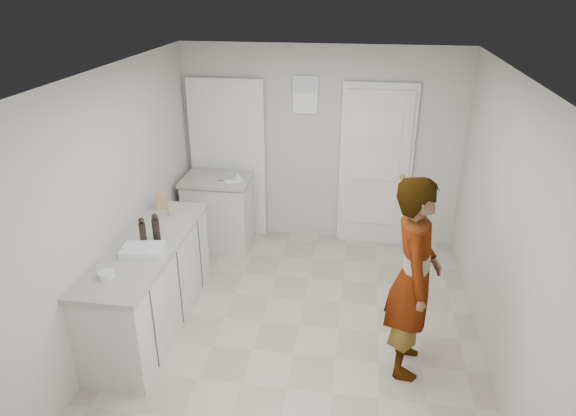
% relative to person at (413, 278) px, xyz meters
% --- Properties ---
extents(ground, '(4.00, 4.00, 0.00)m').
position_rel_person_xyz_m(ground, '(-1.00, 0.42, -0.91)').
color(ground, '#A19987').
rests_on(ground, ground).
extents(room_shell, '(4.00, 4.00, 4.00)m').
position_rel_person_xyz_m(room_shell, '(-1.18, 2.38, 0.12)').
color(room_shell, '#B9B6AE').
rests_on(room_shell, ground).
extents(main_counter, '(0.64, 1.96, 0.93)m').
position_rel_person_xyz_m(main_counter, '(-2.45, 0.22, -0.48)').
color(main_counter, silver).
rests_on(main_counter, ground).
extents(side_counter, '(0.84, 0.61, 0.93)m').
position_rel_person_xyz_m(side_counter, '(-2.25, 1.97, -0.48)').
color(side_counter, silver).
rests_on(side_counter, ground).
extents(person, '(0.47, 0.68, 1.81)m').
position_rel_person_xyz_m(person, '(0.00, 0.00, 0.00)').
color(person, silver).
rests_on(person, ground).
extents(cake_mix_box, '(0.12, 0.08, 0.19)m').
position_rel_person_xyz_m(cake_mix_box, '(-2.57, 1.00, 0.11)').
color(cake_mix_box, '#99734C').
rests_on(cake_mix_box, main_counter).
extents(spice_jar, '(0.05, 0.05, 0.07)m').
position_rel_person_xyz_m(spice_jar, '(-2.43, 0.86, 0.06)').
color(spice_jar, tan).
rests_on(spice_jar, main_counter).
extents(oil_cruet_a, '(0.07, 0.07, 0.28)m').
position_rel_person_xyz_m(oil_cruet_a, '(-2.35, 0.28, 0.16)').
color(oil_cruet_a, black).
rests_on(oil_cruet_a, main_counter).
extents(oil_cruet_b, '(0.06, 0.06, 0.28)m').
position_rel_person_xyz_m(oil_cruet_b, '(-2.44, 0.19, 0.15)').
color(oil_cruet_b, black).
rests_on(oil_cruet_b, main_counter).
extents(baking_dish, '(0.40, 0.31, 0.06)m').
position_rel_person_xyz_m(baking_dish, '(-2.39, 0.04, 0.05)').
color(baking_dish, silver).
rests_on(baking_dish, main_counter).
extents(egg_bowl, '(0.13, 0.13, 0.05)m').
position_rel_person_xyz_m(egg_bowl, '(-2.53, -0.39, 0.05)').
color(egg_bowl, silver).
rests_on(egg_bowl, main_counter).
extents(papers, '(0.34, 0.37, 0.01)m').
position_rel_person_xyz_m(papers, '(-2.06, 1.98, 0.02)').
color(papers, white).
rests_on(papers, side_counter).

